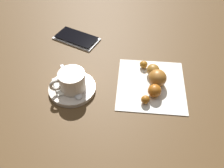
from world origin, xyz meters
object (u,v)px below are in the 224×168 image
saucer (72,88)px  teaspoon (73,87)px  espresso_cup (72,81)px  napkin (151,85)px  croissant (155,79)px  cell_phone (76,38)px  sugar_packet (58,87)px

saucer → teaspoon: (0.00, -0.00, 0.01)m
espresso_cup → saucer: bearing=135.3°
teaspoon → napkin: bearing=16.9°
napkin → croissant: croissant is taller
cell_phone → sugar_packet: bearing=-84.8°
sugar_packet → croissant: size_ratio=0.41×
saucer → sugar_packet: bearing=-165.0°
napkin → saucer: bearing=-163.8°
sugar_packet → croissant: 0.25m
teaspoon → cell_phone: teaspoon is taller
espresso_cup → napkin: 0.21m
espresso_cup → cell_phone: size_ratio=0.54×
napkin → cell_phone: size_ratio=1.22×
teaspoon → napkin: teaspoon is taller
croissant → cell_phone: bearing=150.0°
espresso_cup → teaspoon: bearing=51.0°
saucer → napkin: size_ratio=0.64×
sugar_packet → cell_phone: bearing=150.7°
teaspoon → croissant: croissant is taller
espresso_cup → croissant: bearing=17.5°
croissant → cell_phone: 0.30m
saucer → cell_phone: same height
napkin → cell_phone: (-0.25, 0.15, 0.00)m
espresso_cup → sugar_packet: bearing=-170.7°
napkin → cell_phone: bearing=148.7°
espresso_cup → teaspoon: (0.00, 0.00, -0.02)m
teaspoon → cell_phone: bearing=105.2°
espresso_cup → croissant: size_ratio=0.53×
sugar_packet → cell_phone: sugar_packet is taller
cell_phone → espresso_cup: bearing=-75.2°
espresso_cup → teaspoon: espresso_cup is taller
sugar_packet → croissant: croissant is taller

